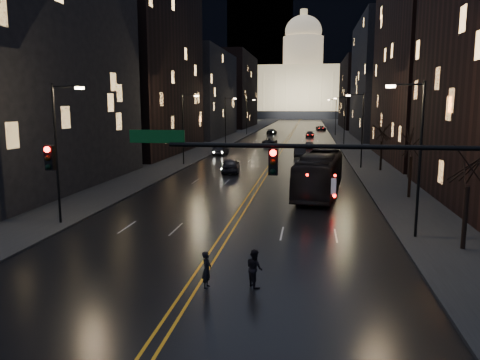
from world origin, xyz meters
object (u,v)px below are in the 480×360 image
at_px(pedestrian_b, 255,268).
at_px(bus, 319,174).
at_px(traffic_signal, 338,176).
at_px(oncoming_car_b, 221,151).
at_px(oncoming_car_a, 231,165).
at_px(pedestrian_a, 207,270).
at_px(receding_car_a, 300,151).

bearing_deg(pedestrian_b, bus, -43.01).
height_order(traffic_signal, bus, traffic_signal).
relative_size(traffic_signal, oncoming_car_b, 3.96).
bearing_deg(traffic_signal, pedestrian_b, 154.36).
bearing_deg(oncoming_car_b, traffic_signal, 110.34).
relative_size(oncoming_car_a, pedestrian_a, 3.05).
distance_m(bus, pedestrian_b, 21.49).
bearing_deg(oncoming_car_a, pedestrian_a, 90.28).
bearing_deg(oncoming_car_a, receding_car_a, -120.76).
height_order(bus, pedestrian_a, bus).
height_order(oncoming_car_a, receding_car_a, oncoming_car_a).
bearing_deg(oncoming_car_b, oncoming_car_a, 109.27).
bearing_deg(bus, pedestrian_a, -95.81).
relative_size(oncoming_car_b, pedestrian_a, 2.73).
height_order(oncoming_car_b, receding_car_a, receding_car_a).
bearing_deg(bus, receding_car_a, 101.78).
bearing_deg(traffic_signal, oncoming_car_b, 105.48).
bearing_deg(pedestrian_b, oncoming_car_a, -23.36).
bearing_deg(pedestrian_a, receding_car_a, 2.18).
xyz_separation_m(pedestrian_a, pedestrian_b, (1.98, 0.44, 0.02)).
bearing_deg(oncoming_car_b, bus, 120.82).
relative_size(bus, oncoming_car_a, 2.61).
bearing_deg(traffic_signal, receding_car_a, 92.70).
xyz_separation_m(bus, pedestrian_b, (-3.08, -21.25, -0.95)).
relative_size(bus, pedestrian_b, 7.73).
relative_size(oncoming_car_b, pedestrian_b, 2.65).
xyz_separation_m(traffic_signal, receding_car_a, (-2.45, 52.00, -4.28)).
xyz_separation_m(oncoming_car_b, pedestrian_a, (9.15, -50.87, 0.08)).
bearing_deg(oncoming_car_a, pedestrian_b, 93.73).
distance_m(oncoming_car_a, receding_car_a, 19.00).
height_order(bus, receding_car_a, bus).
relative_size(bus, oncoming_car_b, 2.92).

